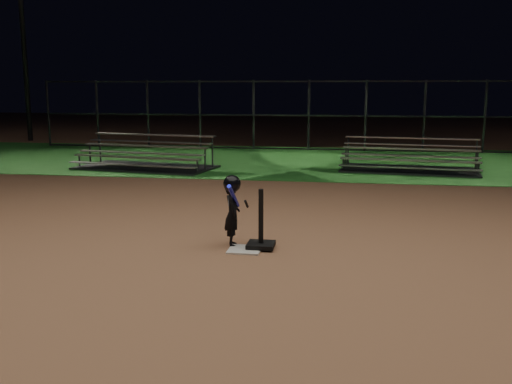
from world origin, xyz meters
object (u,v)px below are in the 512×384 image
Objects in this scene: light_pole_left at (21,21)px; batting_tee at (261,236)px; bleacher_right at (409,165)px; child_batter at (232,209)px; home_plate at (245,250)px; bleacher_left at (145,162)px.

batting_tee is at bearing -50.51° from light_pole_left.
bleacher_right is at bearing -24.10° from light_pole_left.
child_batter is (-0.42, 0.08, 0.37)m from batting_tee.
bleacher_right reaches higher than batting_tee.
child_batter is at bearing -104.74° from bleacher_right.
bleacher_left is at bearing 118.95° from home_plate.
home_plate is at bearing -148.13° from batting_tee.
batting_tee is at bearing -101.93° from bleacher_right.
child_batter is at bearing -52.19° from bleacher_left.
bleacher_left is 0.48× the size of light_pole_left.
bleacher_left is (-3.97, 7.36, -0.36)m from child_batter.
batting_tee is 0.10× the size of light_pole_left.
light_pole_left is (-7.81, 7.38, 4.76)m from bleacher_left.
light_pole_left reaches higher than batting_tee.
child_batter reaches higher than batting_tee.
light_pole_left is at bearing 146.13° from bleacher_left.
bleacher_right is (2.85, 8.08, 0.00)m from batting_tee.
bleacher_right is at bearing -39.19° from child_batter.
bleacher_left is at bearing -167.43° from bleacher_right.
light_pole_left is (-12.00, 14.94, 4.93)m from home_plate.
light_pole_left is at bearing 21.71° from child_batter.
bleacher_left is (-4.19, 7.57, 0.18)m from home_plate.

